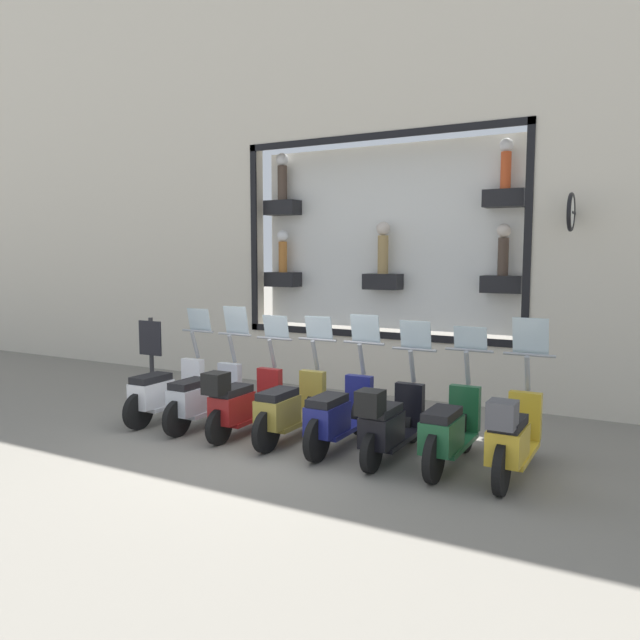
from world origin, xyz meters
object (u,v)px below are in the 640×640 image
at_px(scooter_yellow_0, 512,437).
at_px(scooter_navy_3, 338,415).
at_px(scooter_white_7, 165,392).
at_px(shop_sign_post, 151,361).
at_px(scooter_red_5, 241,402).
at_px(scooter_silver_6, 203,397).
at_px(scooter_olive_4, 289,409).
at_px(scooter_green_1, 449,431).
at_px(scooter_black_2, 389,423).

distance_m(scooter_yellow_0, scooter_navy_3, 2.18).
height_order(scooter_white_7, shop_sign_post, scooter_white_7).
bearing_deg(scooter_red_5, scooter_yellow_0, -89.74).
height_order(scooter_navy_3, shop_sign_post, scooter_navy_3).
bearing_deg(scooter_navy_3, shop_sign_post, 83.01).
bearing_deg(scooter_yellow_0, scooter_white_7, 89.41).
relative_size(scooter_red_5, shop_sign_post, 1.22).
bearing_deg(scooter_white_7, scooter_silver_6, -89.97).
bearing_deg(scooter_red_5, scooter_navy_3, -87.20).
xyz_separation_m(scooter_olive_4, scooter_white_7, (-0.00, 2.18, -0.00)).
bearing_deg(scooter_green_1, scooter_yellow_0, -94.24).
xyz_separation_m(scooter_yellow_0, scooter_navy_3, (0.05, 2.18, -0.05)).
bearing_deg(scooter_olive_4, scooter_white_7, 90.01).
bearing_deg(shop_sign_post, scooter_olive_4, -98.78).
distance_m(scooter_navy_3, scooter_red_5, 1.45).
xyz_separation_m(scooter_green_1, scooter_silver_6, (-0.00, 3.63, -0.01)).
xyz_separation_m(scooter_black_2, scooter_olive_4, (0.07, 1.45, -0.02)).
distance_m(scooter_black_2, shop_sign_post, 4.35).
relative_size(scooter_green_1, scooter_olive_4, 1.00).
bearing_deg(scooter_black_2, scooter_olive_4, 87.29).
bearing_deg(scooter_yellow_0, scooter_green_1, 85.76).
xyz_separation_m(scooter_yellow_0, scooter_black_2, (-0.02, 1.45, -0.03)).
distance_m(scooter_black_2, scooter_olive_4, 1.45).
relative_size(scooter_yellow_0, scooter_silver_6, 1.01).
bearing_deg(scooter_olive_4, scooter_black_2, -92.71).
height_order(scooter_olive_4, shop_sign_post, scooter_olive_4).
height_order(scooter_silver_6, shop_sign_post, scooter_silver_6).
height_order(scooter_black_2, scooter_silver_6, scooter_silver_6).
distance_m(scooter_black_2, scooter_white_7, 3.63).
height_order(scooter_yellow_0, scooter_navy_3, scooter_yellow_0).
bearing_deg(scooter_olive_4, scooter_yellow_0, -91.04).
xyz_separation_m(scooter_red_5, scooter_white_7, (0.07, 1.45, -0.02)).
height_order(scooter_black_2, scooter_olive_4, scooter_black_2).
bearing_deg(scooter_yellow_0, scooter_black_2, 90.62).
distance_m(scooter_yellow_0, scooter_green_1, 0.73).
relative_size(scooter_red_5, scooter_white_7, 0.99).
relative_size(scooter_yellow_0, scooter_red_5, 1.01).
distance_m(scooter_yellow_0, scooter_silver_6, 4.35).
xyz_separation_m(scooter_yellow_0, shop_sign_post, (0.49, 5.76, 0.29)).
bearing_deg(scooter_red_5, shop_sign_post, 76.55).
xyz_separation_m(scooter_black_2, scooter_silver_6, (0.07, 2.90, -0.03)).
xyz_separation_m(scooter_navy_3, scooter_red_5, (-0.07, 1.45, 0.02)).
relative_size(scooter_navy_3, scooter_olive_4, 1.00).
relative_size(scooter_black_2, scooter_olive_4, 0.99).
height_order(scooter_yellow_0, scooter_white_7, scooter_yellow_0).
bearing_deg(scooter_black_2, scooter_navy_3, 84.44).
bearing_deg(scooter_yellow_0, shop_sign_post, 85.10).
distance_m(scooter_red_5, scooter_white_7, 1.45).
bearing_deg(scooter_yellow_0, scooter_olive_4, 88.96).
distance_m(scooter_green_1, scooter_red_5, 2.90).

